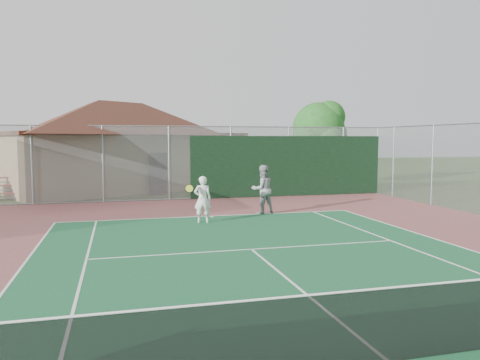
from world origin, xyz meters
The scene contains 7 objects.
tennis_net centered at (0.00, 0.00, 0.51)m, with size 11.85×0.08×1.10m.
back_fence centered at (2.11, 16.98, 1.67)m, with size 20.08×0.11×3.53m.
side_fence_right centered at (10.00, 12.50, 1.75)m, with size 0.08×9.00×3.50m.
clubhouse centered at (-3.41, 23.48, 3.00)m, with size 16.28×14.07×5.92m.
tree centered at (8.71, 21.52, 3.44)m, with size 3.76×3.56×5.24m.
player_white_front centered at (-0.55, 10.60, 0.82)m, with size 1.00×0.70×1.62m.
player_grey_back centered at (2.06, 12.03, 0.94)m, with size 1.04×0.88×1.88m.
Camera 1 is at (-3.33, -5.15, 2.89)m, focal length 35.00 mm.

